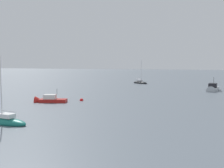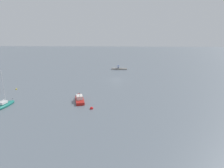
{
  "view_description": "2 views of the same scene",
  "coord_description": "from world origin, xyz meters",
  "views": [
    {
      "loc": [
        41.63,
        47.37,
        6.65
      ],
      "look_at": [
        -7.96,
        27.89,
        2.25
      ],
      "focal_mm": 39.06,
      "sensor_mm": 36.0,
      "label": 1
    },
    {
      "loc": [
        -3.98,
        59.4,
        13.61
      ],
      "look_at": [
        0.09,
        14.27,
        2.14
      ],
      "focal_mm": 29.09,
      "sensor_mm": 36.0,
      "label": 2
    }
  ],
  "objects": [
    {
      "name": "motorboat_grey_mid",
      "position": [
        -22.93,
        48.62,
        0.45
      ],
      "size": [
        7.73,
        3.24,
        4.21
      ],
      "rotation": [
        0.0,
        0.0,
        4.58
      ],
      "color": "#ADB2B7",
      "rests_on": "ground_plane"
    },
    {
      "name": "mooring_buoy_mid",
      "position": [
        3.08,
        26.29,
        0.12
      ],
      "size": [
        0.66,
        0.66,
        0.66
      ],
      "color": "red",
      "rests_on": "ground_plane"
    },
    {
      "name": "sailboat_black_mid",
      "position": [
        -38.53,
        26.15,
        0.31
      ],
      "size": [
        5.05,
        6.38,
        8.2
      ],
      "rotation": [
        0.0,
        0.0,
        5.7
      ],
      "color": "black",
      "rests_on": "ground_plane"
    },
    {
      "name": "motorboat_red_near",
      "position": [
        6.74,
        21.72,
        0.32
      ],
      "size": [
        3.34,
        5.72,
        3.07
      ],
      "rotation": [
        0.0,
        0.0,
        3.47
      ],
      "color": "red",
      "rests_on": "ground_plane"
    },
    {
      "name": "sailboat_teal_near",
      "position": [
        21.17,
        26.58,
        0.29
      ],
      "size": [
        1.98,
        5.94,
        7.87
      ],
      "rotation": [
        0.0,
        0.0,
        3.09
      ],
      "color": "#197266",
      "rests_on": "ground_plane"
    }
  ]
}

